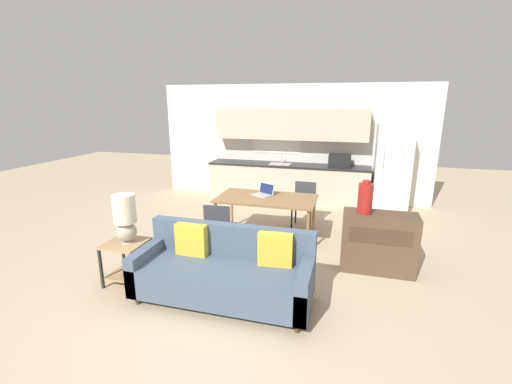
% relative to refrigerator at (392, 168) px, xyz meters
% --- Properties ---
extents(ground_plane, '(20.00, 20.00, 0.00)m').
position_rel_refrigerator_xyz_m(ground_plane, '(-2.26, -4.24, -0.93)').
color(ground_plane, tan).
extents(wall_back, '(6.40, 0.07, 2.70)m').
position_rel_refrigerator_xyz_m(wall_back, '(-2.26, 0.39, 0.42)').
color(wall_back, silver).
rests_on(wall_back, ground_plane).
extents(kitchen_counter, '(3.71, 0.65, 2.15)m').
position_rel_refrigerator_xyz_m(kitchen_counter, '(-2.24, 0.09, -0.09)').
color(kitchen_counter, beige).
rests_on(kitchen_counter, ground_plane).
extents(refrigerator, '(0.71, 0.71, 1.86)m').
position_rel_refrigerator_xyz_m(refrigerator, '(0.00, 0.00, 0.00)').
color(refrigerator, white).
rests_on(refrigerator, ground_plane).
extents(dining_table, '(1.65, 0.90, 0.74)m').
position_rel_refrigerator_xyz_m(dining_table, '(-2.19, -2.28, -0.25)').
color(dining_table, olive).
rests_on(dining_table, ground_plane).
extents(couch, '(2.09, 0.80, 0.86)m').
position_rel_refrigerator_xyz_m(couch, '(-2.22, -4.22, -0.58)').
color(couch, '#3D2D1E').
rests_on(couch, ground_plane).
extents(side_table, '(0.49, 0.49, 0.57)m').
position_rel_refrigerator_xyz_m(side_table, '(-3.58, -4.22, -0.55)').
color(side_table, tan).
rests_on(side_table, ground_plane).
extents(table_lamp, '(0.28, 0.28, 0.63)m').
position_rel_refrigerator_xyz_m(table_lamp, '(-3.55, -4.20, -0.03)').
color(table_lamp, '#B2A893').
rests_on(table_lamp, side_table).
extents(credenza, '(0.99, 0.42, 0.84)m').
position_rel_refrigerator_xyz_m(credenza, '(-0.41, -2.98, -0.51)').
color(credenza, brown).
rests_on(credenza, ground_plane).
extents(vase, '(0.20, 0.20, 0.46)m').
position_rel_refrigerator_xyz_m(vase, '(-0.64, -3.01, 0.12)').
color(vase, maroon).
rests_on(vase, credenza).
extents(dining_chair_near_left, '(0.45, 0.45, 0.84)m').
position_rel_refrigerator_xyz_m(dining_chair_near_left, '(-2.72, -3.12, -0.45)').
color(dining_chair_near_left, '#38383D').
rests_on(dining_chair_near_left, ground_plane).
extents(dining_chair_far_right, '(0.44, 0.44, 0.84)m').
position_rel_refrigerator_xyz_m(dining_chair_far_right, '(-1.66, -1.50, -0.45)').
color(dining_chair_far_right, '#38383D').
rests_on(dining_chair_far_right, ground_plane).
extents(laptop, '(0.40, 0.37, 0.20)m').
position_rel_refrigerator_xyz_m(laptop, '(-2.27, -2.14, -0.14)').
color(laptop, '#B7BABC').
rests_on(laptop, dining_table).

